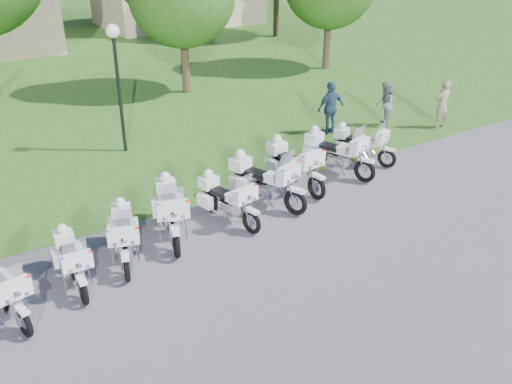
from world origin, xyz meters
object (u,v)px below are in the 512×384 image
motorcycle_0 (2,290)px  bystander_a (442,104)px  motorcycle_7 (335,152)px  motorcycle_4 (226,199)px  motorcycle_1 (72,260)px  motorcycle_5 (263,180)px  motorcycle_6 (293,164)px  bystander_c (331,108)px  motorcycle_2 (123,234)px  motorcycle_8 (361,144)px  motorcycle_3 (170,210)px  bystander_b (384,105)px  lamp_post (116,58)px

motorcycle_0 → bystander_a: 16.63m
motorcycle_7 → bystander_a: size_ratio=1.33×
motorcycle_4 → bystander_a: 10.72m
motorcycle_1 → motorcycle_4: motorcycle_4 is taller
motorcycle_5 → motorcycle_6: motorcycle_5 is taller
motorcycle_6 → bystander_c: bearing=-145.5°
motorcycle_2 → bystander_c: size_ratio=1.13×
motorcycle_8 → bystander_a: bystander_a is taller
motorcycle_3 → bystander_a: bearing=-153.0°
motorcycle_3 → motorcycle_6: (4.32, 0.71, -0.00)m
motorcycle_8 → bystander_b: size_ratio=1.21×
motorcycle_3 → motorcycle_5: size_ratio=0.99×
motorcycle_6 → bystander_b: bearing=-161.2°
bystander_b → motorcycle_7: bearing=-14.8°
motorcycle_3 → bystander_b: 10.86m
motorcycle_4 → motorcycle_0: bearing=-1.6°
motorcycle_4 → motorcycle_7: (4.41, 0.88, 0.07)m
motorcycle_0 → bystander_c: (12.38, 4.90, 0.37)m
motorcycle_3 → motorcycle_6: 4.37m
motorcycle_1 → motorcycle_3: (2.72, 0.78, 0.13)m
motorcycle_1 → motorcycle_6: 7.19m
motorcycle_0 → motorcycle_5: size_ratio=0.86×
motorcycle_1 → motorcycle_5: motorcycle_5 is taller
motorcycle_7 → motorcycle_8: (1.31, 0.29, -0.09)m
bystander_b → bystander_c: bystander_c is taller
motorcycle_6 → bystander_b: bystander_b is taller
motorcycle_3 → motorcycle_4: size_ratio=1.09×
lamp_post → bystander_b: 10.04m
bystander_b → bystander_c: bearing=-56.6°
motorcycle_0 → motorcycle_6: motorcycle_6 is taller
motorcycle_0 → motorcycle_5: 7.31m
motorcycle_0 → motorcycle_1: 1.57m
motorcycle_7 → motorcycle_3: bearing=-11.5°
motorcycle_6 → motorcycle_7: bearing=179.2°
motorcycle_1 → motorcycle_8: (10.02, 1.86, 0.04)m
motorcycle_4 → bystander_c: (6.57, 3.82, 0.33)m
motorcycle_5 → motorcycle_8: (4.36, 0.86, -0.11)m
motorcycle_3 → bystander_b: bystander_b is taller
bystander_b → motorcycle_5: bearing=-21.9°
bystander_b → motorcycle_6: bearing=-21.3°
motorcycle_3 → bystander_c: bystander_c is taller
bystander_c → bystander_b: bearing=166.5°
motorcycle_2 → motorcycle_3: (1.39, 0.42, 0.08)m
motorcycle_1 → motorcycle_5: bearing=-166.8°
bystander_c → motorcycle_3: bearing=23.7°
motorcycle_0 → bystander_c: 13.32m
motorcycle_7 → motorcycle_0: bearing=-8.2°
motorcycle_8 → bystander_b: bystander_b is taller
motorcycle_2 → bystander_b: bearing=-144.8°
motorcycle_8 → motorcycle_2: bearing=-14.6°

